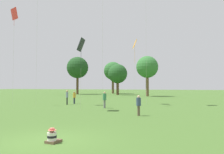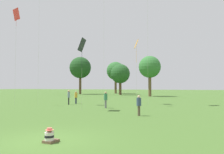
{
  "view_description": "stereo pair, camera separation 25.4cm",
  "coord_description": "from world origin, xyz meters",
  "px_view_note": "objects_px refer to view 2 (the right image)",
  "views": [
    {
      "loc": [
        5.59,
        -7.41,
        2.2
      ],
      "look_at": [
        0.12,
        7.2,
        2.89
      ],
      "focal_mm": 35.0,
      "sensor_mm": 36.0,
      "label": 1
    },
    {
      "loc": [
        5.83,
        -7.32,
        2.2
      ],
      "look_at": [
        0.12,
        7.2,
        2.89
      ],
      "focal_mm": 35.0,
      "sensor_mm": 36.0,
      "label": 2
    }
  ],
  "objects_px": {
    "person_standing_3": "(76,96)",
    "distant_tree_2": "(80,68)",
    "kite_4": "(16,16)",
    "distant_tree_0": "(116,71)",
    "kite_1": "(82,46)",
    "person_standing_1": "(106,98)",
    "person_standing_4": "(139,104)",
    "kite_3": "(136,45)",
    "distant_tree_1": "(150,67)",
    "seated_toddler": "(50,137)",
    "person_standing_0": "(69,96)",
    "distant_tree_3": "(120,74)"
  },
  "relations": [
    {
      "from": "person_standing_0",
      "to": "distant_tree_0",
      "type": "height_order",
      "value": "distant_tree_0"
    },
    {
      "from": "person_standing_0",
      "to": "person_standing_3",
      "type": "distance_m",
      "value": 1.51
    },
    {
      "from": "kite_3",
      "to": "distant_tree_0",
      "type": "relative_size",
      "value": 0.81
    },
    {
      "from": "seated_toddler",
      "to": "distant_tree_2",
      "type": "relative_size",
      "value": 0.05
    },
    {
      "from": "person_standing_3",
      "to": "distant_tree_2",
      "type": "relative_size",
      "value": 0.15
    },
    {
      "from": "person_standing_1",
      "to": "person_standing_3",
      "type": "xyz_separation_m",
      "value": [
        -5.71,
        3.7,
        -0.05
      ]
    },
    {
      "from": "kite_4",
      "to": "distant_tree_1",
      "type": "distance_m",
      "value": 31.05
    },
    {
      "from": "seated_toddler",
      "to": "distant_tree_3",
      "type": "distance_m",
      "value": 50.35
    },
    {
      "from": "distant_tree_1",
      "to": "distant_tree_2",
      "type": "distance_m",
      "value": 22.43
    },
    {
      "from": "distant_tree_2",
      "to": "person_standing_1",
      "type": "bearing_deg",
      "value": -56.59
    },
    {
      "from": "seated_toddler",
      "to": "distant_tree_1",
      "type": "distance_m",
      "value": 42.48
    },
    {
      "from": "kite_1",
      "to": "distant_tree_1",
      "type": "distance_m",
      "value": 31.06
    },
    {
      "from": "distant_tree_1",
      "to": "distant_tree_2",
      "type": "bearing_deg",
      "value": 163.78
    },
    {
      "from": "person_standing_1",
      "to": "person_standing_3",
      "type": "distance_m",
      "value": 6.81
    },
    {
      "from": "kite_4",
      "to": "kite_3",
      "type": "bearing_deg",
      "value": -87.25
    },
    {
      "from": "kite_4",
      "to": "distant_tree_3",
      "type": "height_order",
      "value": "kite_4"
    },
    {
      "from": "person_standing_4",
      "to": "distant_tree_0",
      "type": "height_order",
      "value": "distant_tree_0"
    },
    {
      "from": "distant_tree_2",
      "to": "kite_1",
      "type": "bearing_deg",
      "value": -60.01
    },
    {
      "from": "seated_toddler",
      "to": "person_standing_3",
      "type": "bearing_deg",
      "value": 122.24
    },
    {
      "from": "kite_4",
      "to": "distant_tree_2",
      "type": "bearing_deg",
      "value": -7.73
    },
    {
      "from": "kite_1",
      "to": "kite_4",
      "type": "height_order",
      "value": "kite_4"
    },
    {
      "from": "person_standing_4",
      "to": "kite_1",
      "type": "relative_size",
      "value": 0.23
    },
    {
      "from": "distant_tree_0",
      "to": "person_standing_0",
      "type": "bearing_deg",
      "value": -76.99
    },
    {
      "from": "kite_1",
      "to": "distant_tree_1",
      "type": "height_order",
      "value": "distant_tree_1"
    },
    {
      "from": "distant_tree_0",
      "to": "person_standing_3",
      "type": "bearing_deg",
      "value": -76.37
    },
    {
      "from": "seated_toddler",
      "to": "kite_1",
      "type": "xyz_separation_m",
      "value": [
        -4.62,
        10.69,
        5.78
      ]
    },
    {
      "from": "kite_3",
      "to": "person_standing_4",
      "type": "bearing_deg",
      "value": 37.46
    },
    {
      "from": "distant_tree_1",
      "to": "distant_tree_3",
      "type": "relative_size",
      "value": 1.11
    },
    {
      "from": "person_standing_1",
      "to": "distant_tree_2",
      "type": "bearing_deg",
      "value": -136.69
    },
    {
      "from": "person_standing_1",
      "to": "kite_1",
      "type": "distance_m",
      "value": 5.88
    },
    {
      "from": "person_standing_1",
      "to": "distant_tree_1",
      "type": "height_order",
      "value": "distant_tree_1"
    },
    {
      "from": "kite_1",
      "to": "person_standing_0",
      "type": "bearing_deg",
      "value": -103.95
    },
    {
      "from": "person_standing_0",
      "to": "kite_3",
      "type": "relative_size",
      "value": 0.22
    },
    {
      "from": "distant_tree_1",
      "to": "kite_1",
      "type": "bearing_deg",
      "value": -89.97
    },
    {
      "from": "kite_3",
      "to": "distant_tree_2",
      "type": "xyz_separation_m",
      "value": [
        -24.36,
        28.34,
        0.16
      ]
    },
    {
      "from": "person_standing_4",
      "to": "distant_tree_1",
      "type": "xyz_separation_m",
      "value": [
        -5.91,
        32.77,
        5.68
      ]
    },
    {
      "from": "kite_3",
      "to": "distant_tree_2",
      "type": "distance_m",
      "value": 37.37
    },
    {
      "from": "kite_1",
      "to": "kite_4",
      "type": "xyz_separation_m",
      "value": [
        -10.11,
        1.98,
        4.68
      ]
    },
    {
      "from": "person_standing_3",
      "to": "kite_1",
      "type": "distance_m",
      "value": 9.39
    },
    {
      "from": "kite_4",
      "to": "person_standing_3",
      "type": "bearing_deg",
      "value": -76.75
    },
    {
      "from": "seated_toddler",
      "to": "person_standing_0",
      "type": "distance_m",
      "value": 18.24
    },
    {
      "from": "kite_4",
      "to": "distant_tree_0",
      "type": "relative_size",
      "value": 1.14
    },
    {
      "from": "seated_toddler",
      "to": "kite_4",
      "type": "bearing_deg",
      "value": 143.63
    },
    {
      "from": "kite_1",
      "to": "person_standing_3",
      "type": "bearing_deg",
      "value": -111.98
    },
    {
      "from": "seated_toddler",
      "to": "person_standing_4",
      "type": "bearing_deg",
      "value": 86.24
    },
    {
      "from": "distant_tree_0",
      "to": "distant_tree_1",
      "type": "xyz_separation_m",
      "value": [
        14.45,
        -16.56,
        -0.6
      ]
    },
    {
      "from": "kite_4",
      "to": "distant_tree_2",
      "type": "relative_size",
      "value": 1.07
    },
    {
      "from": "seated_toddler",
      "to": "distant_tree_1",
      "type": "xyz_separation_m",
      "value": [
        -4.63,
        41.75,
        6.35
      ]
    },
    {
      "from": "kite_3",
      "to": "distant_tree_1",
      "type": "xyz_separation_m",
      "value": [
        -2.85,
        22.08,
        -0.9
      ]
    },
    {
      "from": "distant_tree_3",
      "to": "seated_toddler",
      "type": "bearing_deg",
      "value": -73.84
    }
  ]
}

